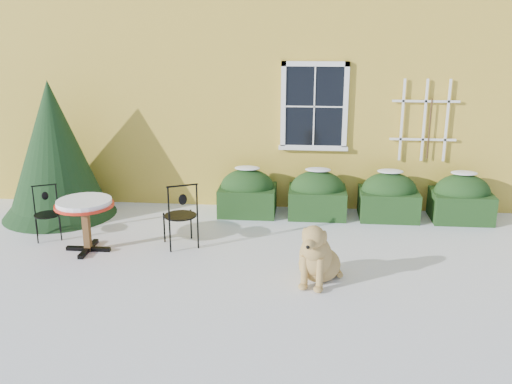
# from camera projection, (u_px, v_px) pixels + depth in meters

# --- Properties ---
(ground) EXTENTS (80.00, 80.00, 0.00)m
(ground) POSITION_uv_depth(u_px,v_px,m) (250.00, 271.00, 8.31)
(ground) COLOR white
(ground) RESTS_ON ground
(house) EXTENTS (12.40, 8.40, 6.40)m
(house) POSITION_uv_depth(u_px,v_px,m) (278.00, 32.00, 14.04)
(house) COLOR yellow
(house) RESTS_ON ground
(hedge_row) EXTENTS (4.95, 0.80, 0.91)m
(hedge_row) POSITION_uv_depth(u_px,v_px,m) (353.00, 196.00, 10.48)
(hedge_row) COLOR black
(hedge_row) RESTS_ON ground
(evergreen_shrub) EXTENTS (2.06, 2.06, 2.50)m
(evergreen_shrub) POSITION_uv_depth(u_px,v_px,m) (55.00, 163.00, 10.40)
(evergreen_shrub) COLOR black
(evergreen_shrub) RESTS_ON ground
(bistro_table) EXTENTS (0.91, 0.91, 0.84)m
(bistro_table) POSITION_uv_depth(u_px,v_px,m) (85.00, 209.00, 8.83)
(bistro_table) COLOR black
(bistro_table) RESTS_ON ground
(patio_chair_near) EXTENTS (0.64, 0.63, 1.08)m
(patio_chair_near) POSITION_uv_depth(u_px,v_px,m) (181.00, 214.00, 9.06)
(patio_chair_near) COLOR black
(patio_chair_near) RESTS_ON ground
(patio_chair_far) EXTENTS (0.52, 0.52, 0.88)m
(patio_chair_far) POSITION_uv_depth(u_px,v_px,m) (47.00, 212.00, 9.46)
(patio_chair_far) COLOR black
(patio_chair_far) RESTS_ON ground
(dog) EXTENTS (0.75, 0.99, 0.93)m
(dog) POSITION_uv_depth(u_px,v_px,m) (317.00, 258.00, 7.84)
(dog) COLOR tan
(dog) RESTS_ON ground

